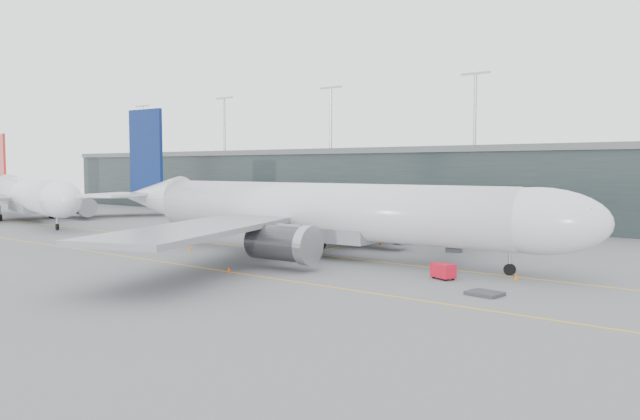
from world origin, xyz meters
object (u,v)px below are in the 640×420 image
Objects in this scene: jet_bridge at (482,209)px; second_aircraft at (29,195)px; main_aircraft at (316,211)px; gse_cart at (443,271)px.

second_aircraft is (-88.91, -24.52, 0.56)m from jet_bridge.
second_aircraft is at bearing 179.41° from jet_bridge.
main_aircraft is 78.86m from second_aircraft.
main_aircraft reaches higher than second_aircraft.
gse_cart is (10.14, -32.72, -3.98)m from jet_bridge.
main_aircraft is at bearing 13.88° from second_aircraft.
gse_cart is at bearing -16.99° from main_aircraft.
main_aircraft is 29.49m from jet_bridge.
main_aircraft reaches higher than jet_bridge.
second_aircraft reaches higher than jet_bridge.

